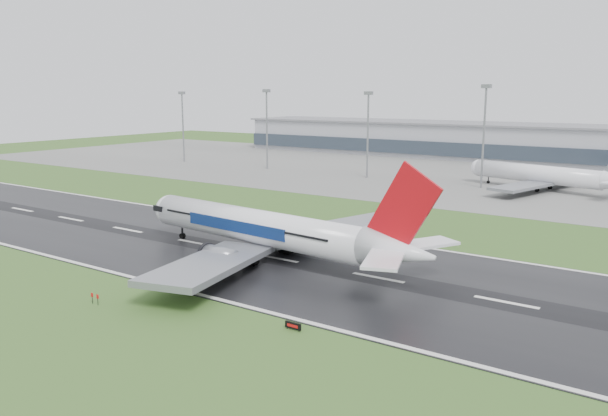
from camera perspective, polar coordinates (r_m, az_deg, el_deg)
The scene contains 11 objects.
ground at distance 118.96m, azimuth -10.31°, elevation -3.31°, with size 520.00×520.00×0.00m, color #2F541E.
runway at distance 118.95m, azimuth -10.31°, elevation -3.29°, with size 400.00×45.00×0.10m, color black.
apron at distance 224.03m, azimuth 12.73°, elevation 3.23°, with size 400.00×130.00×0.08m, color slate.
terminal at distance 279.67m, azimuth 17.39°, elevation 6.02°, with size 240.00×36.00×15.00m, color #9596A0.
main_airliner at distance 103.27m, azimuth -3.00°, elevation -0.05°, with size 62.05×59.09×18.32m, color white, non-canonical shape.
parked_airliner at distance 192.96m, azimuth 21.88°, elevation 3.83°, with size 52.25×48.64×15.31m, color white, non-canonical shape.
runway_sign at distance 75.30m, azimuth -1.04°, elevation -11.18°, with size 2.30×0.26×1.04m, color black, non-canonical shape.
floodmast_0 at distance 260.60m, azimuth -11.44°, elevation 7.44°, with size 0.64×0.64×28.32m, color gray.
floodmast_1 at distance 230.61m, azimuth -3.55°, elevation 7.31°, with size 0.64×0.64×29.10m, color gray.
floodmast_2 at distance 206.84m, azimuth 6.08°, elevation 6.75°, with size 0.64×0.64×28.24m, color gray.
floodmast_3 at distance 191.17m, azimuth 16.72°, elevation 6.32°, with size 0.64×0.64×30.25m, color gray.
Camera 1 is at (81.57, -81.66, 28.80)m, focal length 35.38 mm.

